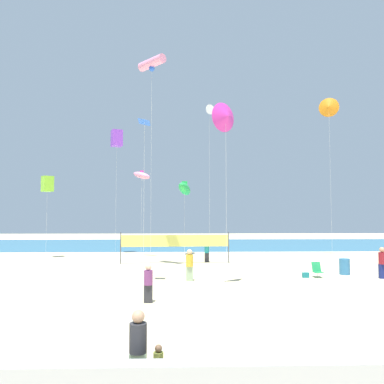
{
  "coord_description": "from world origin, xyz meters",
  "views": [
    {
      "loc": [
        -1.49,
        -16.56,
        3.68
      ],
      "look_at": [
        -0.82,
        6.15,
        5.1
      ],
      "focal_mm": 35.12,
      "sensor_mm": 36.0,
      "label": 1
    }
  ],
  "objects_px": {
    "beachgoer_maroon_shirt": "(382,262)",
    "mother_figure": "(138,346)",
    "kite_green_inflatable": "(185,189)",
    "kite_blue_diamond": "(145,122)",
    "volleyball_net": "(175,242)",
    "kite_orange_delta": "(329,107)",
    "beach_handbag": "(306,275)",
    "trash_barrel": "(345,267)",
    "kite_violet_box": "(117,138)",
    "toddler_figure": "(158,366)",
    "kite_pink_tube": "(152,63)",
    "beachgoer_teal_shirt": "(207,251)",
    "beachgoer_plum_shirt": "(148,282)",
    "folding_beach_chair": "(317,269)",
    "kite_lime_box": "(47,184)",
    "kite_magenta_delta": "(226,117)",
    "kite_pink_inflatable": "(142,175)",
    "beachgoer_mustard_shirt": "(190,264)",
    "kite_white_delta": "(209,110)"
  },
  "relations": [
    {
      "from": "beachgoer_maroon_shirt",
      "to": "mother_figure",
      "type": "bearing_deg",
      "value": 145.73
    },
    {
      "from": "mother_figure",
      "to": "kite_green_inflatable",
      "type": "relative_size",
      "value": 0.24
    },
    {
      "from": "kite_blue_diamond",
      "to": "volleyball_net",
      "type": "bearing_deg",
      "value": 80.5
    },
    {
      "from": "volleyball_net",
      "to": "beachgoer_maroon_shirt",
      "type": "bearing_deg",
      "value": -30.86
    },
    {
      "from": "kite_orange_delta",
      "to": "beachgoer_maroon_shirt",
      "type": "bearing_deg",
      "value": -98.19
    },
    {
      "from": "beach_handbag",
      "to": "trash_barrel",
      "type": "bearing_deg",
      "value": 21.0
    },
    {
      "from": "beach_handbag",
      "to": "kite_violet_box",
      "type": "height_order",
      "value": "kite_violet_box"
    },
    {
      "from": "toddler_figure",
      "to": "kite_violet_box",
      "type": "relative_size",
      "value": 0.08
    },
    {
      "from": "mother_figure",
      "to": "toddler_figure",
      "type": "relative_size",
      "value": 1.76
    },
    {
      "from": "beach_handbag",
      "to": "kite_pink_tube",
      "type": "bearing_deg",
      "value": 157.49
    },
    {
      "from": "beachgoer_teal_shirt",
      "to": "beachgoer_plum_shirt",
      "type": "relative_size",
      "value": 0.98
    },
    {
      "from": "trash_barrel",
      "to": "kite_violet_box",
      "type": "xyz_separation_m",
      "value": [
        -16.38,
        12.41,
        10.56
      ]
    },
    {
      "from": "mother_figure",
      "to": "kite_orange_delta",
      "type": "height_order",
      "value": "kite_orange_delta"
    },
    {
      "from": "volleyball_net",
      "to": "folding_beach_chair",
      "type": "bearing_deg",
      "value": -38.27
    },
    {
      "from": "beachgoer_plum_shirt",
      "to": "kite_lime_box",
      "type": "height_order",
      "value": "kite_lime_box"
    },
    {
      "from": "beach_handbag",
      "to": "toddler_figure",
      "type": "bearing_deg",
      "value": -119.19
    },
    {
      "from": "volleyball_net",
      "to": "kite_green_inflatable",
      "type": "distance_m",
      "value": 7.4
    },
    {
      "from": "kite_magenta_delta",
      "to": "kite_blue_diamond",
      "type": "relative_size",
      "value": 1.07
    },
    {
      "from": "toddler_figure",
      "to": "kite_magenta_delta",
      "type": "relative_size",
      "value": 0.1
    },
    {
      "from": "volleyball_net",
      "to": "toddler_figure",
      "type": "bearing_deg",
      "value": -90.09
    },
    {
      "from": "toddler_figure",
      "to": "beach_handbag",
      "type": "distance_m",
      "value": 16.13
    },
    {
      "from": "mother_figure",
      "to": "kite_green_inflatable",
      "type": "xyz_separation_m",
      "value": [
        1.25,
        26.71,
        5.28
      ]
    },
    {
      "from": "beachgoer_maroon_shirt",
      "to": "kite_pink_inflatable",
      "type": "relative_size",
      "value": 0.24
    },
    {
      "from": "beachgoer_mustard_shirt",
      "to": "trash_barrel",
      "type": "relative_size",
      "value": 1.79
    },
    {
      "from": "toddler_figure",
      "to": "beachgoer_teal_shirt",
      "type": "bearing_deg",
      "value": 111.71
    },
    {
      "from": "kite_green_inflatable",
      "to": "kite_violet_box",
      "type": "xyz_separation_m",
      "value": [
        -6.5,
        0.79,
        4.89
      ]
    },
    {
      "from": "toddler_figure",
      "to": "kite_pink_tube",
      "type": "xyz_separation_m",
      "value": [
        -1.62,
        18.0,
        14.01
      ]
    },
    {
      "from": "beachgoer_maroon_shirt",
      "to": "folding_beach_chair",
      "type": "distance_m",
      "value": 3.75
    },
    {
      "from": "kite_orange_delta",
      "to": "kite_white_delta",
      "type": "height_order",
      "value": "kite_orange_delta"
    },
    {
      "from": "folding_beach_chair",
      "to": "kite_white_delta",
      "type": "height_order",
      "value": "kite_white_delta"
    },
    {
      "from": "kite_blue_diamond",
      "to": "beach_handbag",
      "type": "bearing_deg",
      "value": 13.13
    },
    {
      "from": "kite_pink_inflatable",
      "to": "kite_violet_box",
      "type": "bearing_deg",
      "value": 138.42
    },
    {
      "from": "kite_pink_inflatable",
      "to": "kite_green_inflatable",
      "type": "relative_size",
      "value": 1.12
    },
    {
      "from": "folding_beach_chair",
      "to": "kite_pink_tube",
      "type": "distance_m",
      "value": 17.78
    },
    {
      "from": "kite_lime_box",
      "to": "kite_blue_diamond",
      "type": "bearing_deg",
      "value": -52.75
    },
    {
      "from": "kite_blue_diamond",
      "to": "beachgoer_plum_shirt",
      "type": "bearing_deg",
      "value": -81.62
    },
    {
      "from": "kite_blue_diamond",
      "to": "kite_violet_box",
      "type": "height_order",
      "value": "kite_violet_box"
    },
    {
      "from": "kite_pink_inflatable",
      "to": "toddler_figure",
      "type": "bearing_deg",
      "value": -83.15
    },
    {
      "from": "beachgoer_plum_shirt",
      "to": "beach_handbag",
      "type": "distance_m",
      "value": 10.71
    },
    {
      "from": "toddler_figure",
      "to": "beachgoer_maroon_shirt",
      "type": "distance_m",
      "value": 18.37
    },
    {
      "from": "kite_violet_box",
      "to": "beachgoer_mustard_shirt",
      "type": "bearing_deg",
      "value": -65.15
    },
    {
      "from": "kite_white_delta",
      "to": "kite_violet_box",
      "type": "relative_size",
      "value": 1.17
    },
    {
      "from": "beachgoer_maroon_shirt",
      "to": "beachgoer_teal_shirt",
      "type": "height_order",
      "value": "beachgoer_maroon_shirt"
    },
    {
      "from": "mother_figure",
      "to": "kite_pink_inflatable",
      "type": "xyz_separation_m",
      "value": [
        -2.59,
        25.14,
        6.36
      ]
    },
    {
      "from": "beachgoer_maroon_shirt",
      "to": "kite_green_inflatable",
      "type": "height_order",
      "value": "kite_green_inflatable"
    },
    {
      "from": "trash_barrel",
      "to": "kite_pink_inflatable",
      "type": "distance_m",
      "value": 18.3
    },
    {
      "from": "beachgoer_mustard_shirt",
      "to": "mother_figure",
      "type": "bearing_deg",
      "value": 124.79
    },
    {
      "from": "beachgoer_maroon_shirt",
      "to": "kite_orange_delta",
      "type": "relative_size",
      "value": 0.13
    },
    {
      "from": "kite_pink_tube",
      "to": "beachgoer_mustard_shirt",
      "type": "bearing_deg",
      "value": -61.73
    },
    {
      "from": "toddler_figure",
      "to": "kite_orange_delta",
      "type": "bearing_deg",
      "value": 89.26
    }
  ]
}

